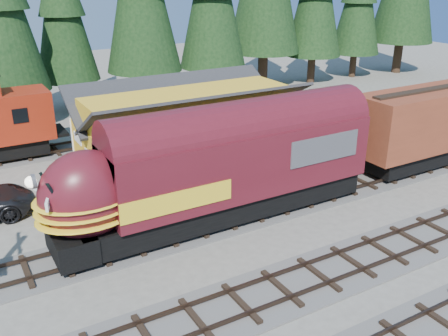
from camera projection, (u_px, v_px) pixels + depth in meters
ground at (299, 250)px, 21.52m from camera, size 120.00×120.00×0.00m
track_siding at (391, 174)px, 29.37m from camera, size 68.00×3.20×0.33m
depot at (189, 123)px, 28.83m from camera, size 12.80×7.00×5.30m
locomotive at (210, 174)px, 22.77m from camera, size 16.14×3.21×4.39m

